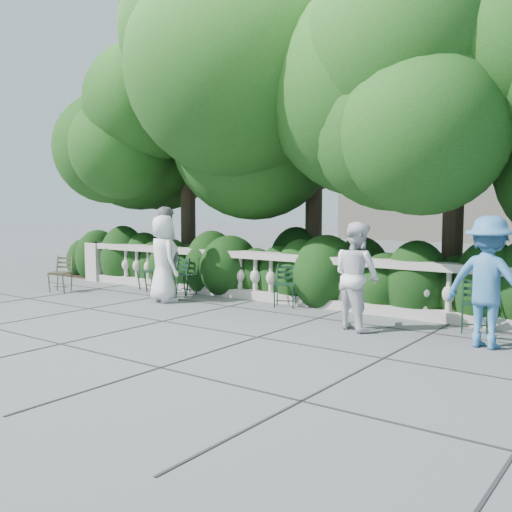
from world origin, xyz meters
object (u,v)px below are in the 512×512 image
Objects in this scene: chair_weathered at (57,293)px; person_casual_man at (357,276)px; chair_a at (171,296)px; person_businessman at (163,259)px; chair_b at (143,291)px; chair_e at (474,334)px; chair_d at (284,308)px; person_woman_grey at (167,253)px; chair_c at (181,295)px; person_older_blue at (488,282)px.

person_casual_man is (7.16, 0.54, 0.85)m from chair_weathered.
person_businessman is (0.44, -0.66, 0.89)m from chair_a.
chair_b is at bearing -6.36° from person_businessman.
person_casual_man reaches higher than chair_e.
chair_a and chair_d have the same top height.
chair_weathered is 7.24m from person_casual_man.
chair_d is at bearing -153.17° from person_woman_grey.
chair_b is 1.87m from person_businessman.
chair_e is 8.89m from chair_weathered.
chair_e is 6.09m from person_businessman.
chair_c is 0.49× the size of person_casual_man.
person_woman_grey is at bearing 3.31° from person_older_blue.
person_casual_man is at bearing 8.43° from chair_b.
chair_e is 1.98m from person_casual_man.
person_casual_man is 1.99m from person_older_blue.
chair_weathered is 0.43× the size of person_woman_grey.
chair_b is 0.43× the size of person_woman_grey.
chair_a and chair_e have the same top height.
person_businessman is 0.97× the size of person_older_blue.
chair_c is 6.28m from chair_e.
chair_weathered is (-1.36, -1.35, 0.00)m from chair_b.
chair_d and chair_e have the same top height.
person_older_blue reaches higher than chair_c.
person_businessman is 0.91× the size of person_woman_grey.
chair_b is 1.62m from person_woman_grey.
chair_a is at bearing 165.15° from chair_e.
chair_a is at bearing 16.52° from person_casual_man.
chair_weathered is (-2.37, -1.24, 0.00)m from chair_a.
chair_b is 1.00× the size of chair_e.
person_woman_grey is at bearing -34.76° from person_businessman.
chair_b is 0.47× the size of person_businessman.
chair_e is at bearing -131.35° from person_casual_man.
chair_c is at bearing 5.96° from chair_weathered.
chair_e is 0.43× the size of person_woman_grey.
chair_d is 5.40m from chair_weathered.
chair_a is 2.86m from chair_d.
person_older_blue reaches higher than chair_weathered.
person_businessman is at bearing -11.59° from chair_b.
person_older_blue is (3.93, -0.85, 0.91)m from chair_d.
chair_a is 0.49× the size of person_casual_man.
person_businessman is at bearing -57.23° from chair_c.
chair_a is 6.88m from person_older_blue.
chair_c is 1.00× the size of chair_weathered.
chair_b and chair_weathered have the same top height.
person_older_blue is at bearing -166.53° from person_woman_grey.
chair_c is 1.00× the size of chair_d.
person_older_blue is at bearing 2.45° from chair_a.
person_older_blue is at bearing -155.10° from person_casual_man.
chair_d is (2.71, 0.00, 0.00)m from chair_c.
chair_b is 7.89m from person_older_blue.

